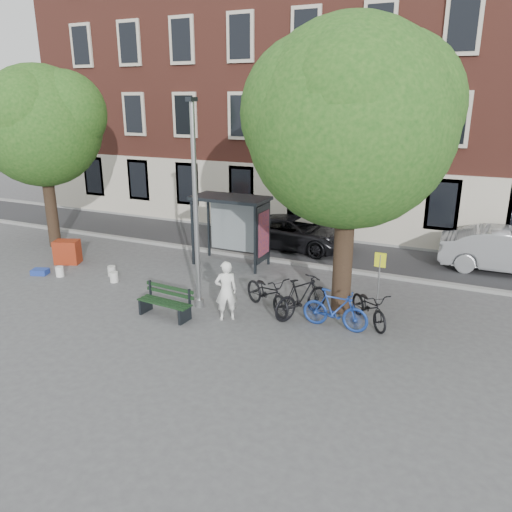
{
  "coord_description": "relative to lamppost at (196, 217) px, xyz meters",
  "views": [
    {
      "loc": [
        7.52,
        -12.02,
        6.09
      ],
      "look_at": [
        1.29,
        1.34,
        1.4
      ],
      "focal_mm": 35.0,
      "sensor_mm": 36.0,
      "label": 1
    }
  ],
  "objects": [
    {
      "name": "tree_right",
      "position": [
        4.01,
        1.38,
        2.83
      ],
      "size": [
        5.76,
        5.6,
        8.2
      ],
      "color": "black",
      "rests_on": "ground"
    },
    {
      "name": "road",
      "position": [
        0.0,
        7.0,
        -2.78
      ],
      "size": [
        40.0,
        4.0,
        0.01
      ],
      "primitive_type": "cube",
      "color": "#28282B",
      "rests_on": "ground"
    },
    {
      "name": "blue_crate",
      "position": [
        -6.71,
        0.05,
        -2.68
      ],
      "size": [
        0.65,
        0.56,
        0.2
      ],
      "primitive_type": "cube",
      "rotation": [
        0.0,
        0.0,
        0.34
      ],
      "color": "#213A99",
      "rests_on": "ground"
    },
    {
      "name": "bucket_c",
      "position": [
        -4.26,
        1.04,
        -2.6
      ],
      "size": [
        0.3,
        0.3,
        0.36
      ],
      "primitive_type": "cylinder",
      "rotation": [
        0.0,
        0.0,
        0.09
      ],
      "color": "silver",
      "rests_on": "ground"
    },
    {
      "name": "lamppost",
      "position": [
        0.0,
        0.0,
        0.0
      ],
      "size": [
        0.28,
        0.35,
        6.11
      ],
      "color": "#9EA0A3",
      "rests_on": "ground"
    },
    {
      "name": "bucket_b",
      "position": [
        -5.9,
        0.2,
        -2.6
      ],
      "size": [
        0.37,
        0.37,
        0.36
      ],
      "primitive_type": "cylinder",
      "rotation": [
        0.0,
        0.0,
        -0.39
      ],
      "color": "white",
      "rests_on": "ground"
    },
    {
      "name": "bike_c",
      "position": [
        4.96,
        0.98,
        -2.28
      ],
      "size": [
        1.76,
        1.89,
        1.01
      ],
      "primitive_type": "imported",
      "rotation": [
        0.0,
        0.0,
        0.71
      ],
      "color": "black",
      "rests_on": "ground"
    },
    {
      "name": "bench",
      "position": [
        -0.5,
        -1.03,
        -2.38
      ],
      "size": [
        1.72,
        0.68,
        0.87
      ],
      "rotation": [
        0.0,
        0.0,
        -0.08
      ],
      "color": "#1E2328",
      "rests_on": "ground"
    },
    {
      "name": "bucket_a",
      "position": [
        -3.77,
        0.58,
        -2.6
      ],
      "size": [
        0.34,
        0.34,
        0.36
      ],
      "primitive_type": "cylinder",
      "rotation": [
        0.0,
        0.0,
        -0.26
      ],
      "color": "silver",
      "rests_on": "ground"
    },
    {
      "name": "painter",
      "position": [
        1.2,
        -0.47,
        -1.91
      ],
      "size": [
        0.76,
        0.72,
        1.75
      ],
      "primitive_type": "imported",
      "rotation": [
        0.0,
        0.0,
        3.8
      ],
      "color": "white",
      "rests_on": "ground"
    },
    {
      "name": "building_row",
      "position": [
        0.0,
        13.0,
        4.22
      ],
      "size": [
        30.0,
        8.0,
        14.0
      ],
      "primitive_type": "cube",
      "color": "brown",
      "rests_on": "ground"
    },
    {
      "name": "bus_shelter",
      "position": [
        -0.61,
        4.11,
        -0.87
      ],
      "size": [
        2.85,
        1.45,
        2.62
      ],
      "color": "#1E2328",
      "rests_on": "ground"
    },
    {
      "name": "car_dark",
      "position": [
        0.39,
        7.04,
        -2.11
      ],
      "size": [
        4.9,
        2.37,
        1.34
      ],
      "primitive_type": "imported",
      "rotation": [
        0.0,
        0.0,
        1.54
      ],
      "color": "black",
      "rests_on": "ground"
    },
    {
      "name": "curb_far",
      "position": [
        0.0,
        9.0,
        -2.72
      ],
      "size": [
        40.0,
        0.25,
        0.12
      ],
      "primitive_type": "cube",
      "color": "gray",
      "rests_on": "ground"
    },
    {
      "name": "tree_left",
      "position": [
        -8.99,
        2.88,
        2.43
      ],
      "size": [
        5.18,
        4.86,
        7.4
      ],
      "color": "black",
      "rests_on": "ground"
    },
    {
      "name": "car_silver",
      "position": [
        8.57,
        7.47,
        -1.99
      ],
      "size": [
        4.89,
        1.9,
        1.59
      ],
      "primitive_type": "imported",
      "rotation": [
        0.0,
        0.0,
        1.62
      ],
      "color": "#95979B",
      "rests_on": "ground"
    },
    {
      "name": "notice_sign",
      "position": [
        5.03,
        1.71,
        -1.42
      ],
      "size": [
        0.33,
        0.05,
        1.89
      ],
      "rotation": [
        0.0,
        0.0,
        -0.05
      ],
      "color": "#9EA0A3",
      "rests_on": "ground"
    },
    {
      "name": "bike_a",
      "position": [
        2.0,
        0.62,
        -2.22
      ],
      "size": [
        2.2,
        1.76,
        1.12
      ],
      "primitive_type": "imported",
      "rotation": [
        0.0,
        0.0,
        1.01
      ],
      "color": "black",
      "rests_on": "ground"
    },
    {
      "name": "ground",
      "position": [
        0.0,
        0.0,
        -2.78
      ],
      "size": [
        90.0,
        90.0,
        0.0
      ],
      "primitive_type": "plane",
      "color": "#4C4C4F",
      "rests_on": "ground"
    },
    {
      "name": "bike_d",
      "position": [
        3.08,
        0.63,
        -2.18
      ],
      "size": [
        1.42,
        2.05,
        1.21
      ],
      "primitive_type": "imported",
      "rotation": [
        0.0,
        0.0,
        2.67
      ],
      "color": "black",
      "rests_on": "ground"
    },
    {
      "name": "red_stand",
      "position": [
        -6.75,
        1.46,
        -2.33
      ],
      "size": [
        1.06,
        0.9,
        0.9
      ],
      "primitive_type": "cube",
      "rotation": [
        0.0,
        0.0,
        0.39
      ],
      "color": "maroon",
      "rests_on": "ground"
    },
    {
      "name": "curb_near",
      "position": [
        0.0,
        5.0,
        -2.72
      ],
      "size": [
        40.0,
        0.25,
        0.12
      ],
      "primitive_type": "cube",
      "color": "gray",
      "rests_on": "ground"
    },
    {
      "name": "bike_b",
      "position": [
        4.18,
        0.27,
        -2.22
      ],
      "size": [
        1.9,
        0.62,
        1.13
      ],
      "primitive_type": "imported",
      "rotation": [
        0.0,
        0.0,
        1.52
      ],
      "color": "navy",
      "rests_on": "ground"
    }
  ]
}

